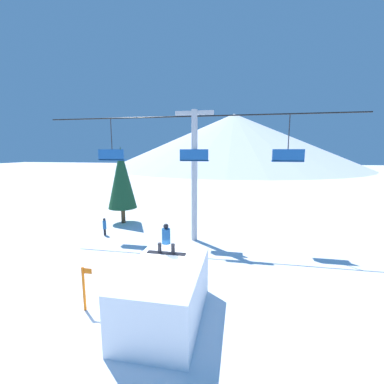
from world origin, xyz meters
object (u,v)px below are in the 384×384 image
(pine_tree_near, at_px, (122,178))
(distant_skier, at_px, (105,226))
(snowboarder, at_px, (166,239))
(trail_marker, at_px, (84,288))
(snow_ramp, at_px, (165,293))

(pine_tree_near, relative_size, distant_skier, 5.02)
(distant_skier, bearing_deg, pine_tree_near, 92.19)
(snowboarder, distance_m, trail_marker, 3.43)
(snow_ramp, distance_m, trail_marker, 3.05)
(pine_tree_near, bearing_deg, snow_ramp, -58.23)
(trail_marker, height_order, distant_skier, trail_marker)
(snow_ramp, bearing_deg, pine_tree_near, 121.77)
(snowboarder, bearing_deg, distant_skier, 133.73)
(snowboarder, bearing_deg, snow_ramp, -76.74)
(pine_tree_near, xyz_separation_m, distant_skier, (0.12, -3.17, -3.04))
(snow_ramp, height_order, trail_marker, snow_ramp)
(snow_ramp, distance_m, pine_tree_near, 13.36)
(snow_ramp, relative_size, trail_marker, 2.44)
(snow_ramp, distance_m, distant_skier, 10.44)
(snow_ramp, relative_size, snowboarder, 2.68)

